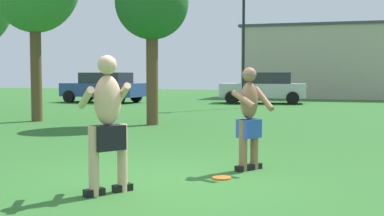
{
  "coord_description": "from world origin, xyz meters",
  "views": [
    {
      "loc": [
        2.41,
        -6.57,
        1.51
      ],
      "look_at": [
        0.3,
        0.42,
        1.01
      ],
      "focal_mm": 47.04,
      "sensor_mm": 36.0,
      "label": 1
    }
  ],
  "objects_px": {
    "frisbee": "(222,178)",
    "tree_left_field": "(152,5)",
    "car_blue_far_end": "(104,87)",
    "player_near": "(108,120)",
    "car_silver_near_post": "(264,87)",
    "player_in_blue": "(249,114)",
    "lamp_post": "(244,24)"
  },
  "relations": [
    {
      "from": "player_near",
      "to": "frisbee",
      "type": "bearing_deg",
      "value": 47.86
    },
    {
      "from": "player_near",
      "to": "player_in_blue",
      "type": "relative_size",
      "value": 1.07
    },
    {
      "from": "player_in_blue",
      "to": "tree_left_field",
      "type": "distance_m",
      "value": 7.84
    },
    {
      "from": "car_silver_near_post",
      "to": "car_blue_far_end",
      "type": "distance_m",
      "value": 8.4
    },
    {
      "from": "player_in_blue",
      "to": "frisbee",
      "type": "xyz_separation_m",
      "value": [
        -0.26,
        -0.75,
        -0.87
      ]
    },
    {
      "from": "tree_left_field",
      "to": "lamp_post",
      "type": "bearing_deg",
      "value": 81.58
    },
    {
      "from": "player_in_blue",
      "to": "lamp_post",
      "type": "xyz_separation_m",
      "value": [
        -2.85,
        14.14,
        2.81
      ]
    },
    {
      "from": "frisbee",
      "to": "lamp_post",
      "type": "bearing_deg",
      "value": 99.88
    },
    {
      "from": "player_in_blue",
      "to": "frisbee",
      "type": "height_order",
      "value": "player_in_blue"
    },
    {
      "from": "player_in_blue",
      "to": "car_blue_far_end",
      "type": "distance_m",
      "value": 19.59
    },
    {
      "from": "tree_left_field",
      "to": "player_in_blue",
      "type": "bearing_deg",
      "value": -56.85
    },
    {
      "from": "car_blue_far_end",
      "to": "lamp_post",
      "type": "relative_size",
      "value": 0.74
    },
    {
      "from": "car_silver_near_post",
      "to": "lamp_post",
      "type": "bearing_deg",
      "value": -94.9
    },
    {
      "from": "frisbee",
      "to": "car_silver_near_post",
      "type": "height_order",
      "value": "car_silver_near_post"
    },
    {
      "from": "player_near",
      "to": "tree_left_field",
      "type": "height_order",
      "value": "tree_left_field"
    },
    {
      "from": "lamp_post",
      "to": "car_silver_near_post",
      "type": "bearing_deg",
      "value": 85.1
    },
    {
      "from": "lamp_post",
      "to": "player_near",
      "type": "bearing_deg",
      "value": -84.95
    },
    {
      "from": "car_blue_far_end",
      "to": "player_near",
      "type": "bearing_deg",
      "value": -63.07
    },
    {
      "from": "tree_left_field",
      "to": "player_near",
      "type": "bearing_deg",
      "value": -72.38
    },
    {
      "from": "car_blue_far_end",
      "to": "tree_left_field",
      "type": "bearing_deg",
      "value": -56.52
    },
    {
      "from": "car_blue_far_end",
      "to": "lamp_post",
      "type": "distance_m",
      "value": 8.7
    },
    {
      "from": "player_near",
      "to": "tree_left_field",
      "type": "distance_m",
      "value": 9.0
    },
    {
      "from": "frisbee",
      "to": "tree_left_field",
      "type": "xyz_separation_m",
      "value": [
        -3.77,
        6.93,
        3.52
      ]
    },
    {
      "from": "tree_left_field",
      "to": "car_blue_far_end",
      "type": "bearing_deg",
      "value": 123.48
    },
    {
      "from": "lamp_post",
      "to": "car_blue_far_end",
      "type": "bearing_deg",
      "value": 164.36
    },
    {
      "from": "frisbee",
      "to": "player_near",
      "type": "bearing_deg",
      "value": -132.14
    },
    {
      "from": "car_blue_far_end",
      "to": "tree_left_field",
      "type": "height_order",
      "value": "tree_left_field"
    },
    {
      "from": "frisbee",
      "to": "lamp_post",
      "type": "xyz_separation_m",
      "value": [
        -2.59,
        14.9,
        3.67
      ]
    },
    {
      "from": "player_near",
      "to": "lamp_post",
      "type": "height_order",
      "value": "lamp_post"
    },
    {
      "from": "car_blue_far_end",
      "to": "lamp_post",
      "type": "height_order",
      "value": "lamp_post"
    },
    {
      "from": "player_near",
      "to": "tree_left_field",
      "type": "relative_size",
      "value": 0.37
    },
    {
      "from": "frisbee",
      "to": "car_silver_near_post",
      "type": "distance_m",
      "value": 18.9
    }
  ]
}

